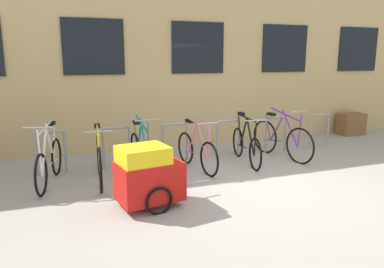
% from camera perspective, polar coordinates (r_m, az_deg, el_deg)
% --- Properties ---
extents(ground_plane, '(42.00, 42.00, 0.00)m').
position_cam_1_polar(ground_plane, '(6.42, 11.18, -7.80)').
color(ground_plane, '#9E998E').
extents(storefront_building, '(28.00, 6.79, 4.89)m').
position_cam_1_polar(storefront_building, '(12.15, -4.94, 13.22)').
color(storefront_building, tan).
rests_on(storefront_building, ground).
extents(bike_rack, '(6.56, 0.05, 0.82)m').
position_cam_1_polar(bike_rack, '(7.76, 1.61, -0.38)').
color(bike_rack, gray).
rests_on(bike_rack, ground).
extents(bicycle_white, '(0.53, 1.75, 1.10)m').
position_cam_1_polar(bicycle_white, '(6.74, -21.25, -4.00)').
color(bicycle_white, black).
rests_on(bicycle_white, ground).
extents(bicycle_pink, '(0.44, 1.62, 1.00)m').
position_cam_1_polar(bicycle_pink, '(7.11, 0.72, -2.57)').
color(bicycle_pink, black).
rests_on(bicycle_pink, ground).
extents(bicycle_teal, '(0.44, 1.72, 1.10)m').
position_cam_1_polar(bicycle_teal, '(6.96, -7.84, -2.88)').
color(bicycle_teal, black).
rests_on(bicycle_teal, ground).
extents(bicycle_yellow, '(0.44, 1.79, 1.00)m').
position_cam_1_polar(bicycle_yellow, '(6.62, -14.20, -3.72)').
color(bicycle_yellow, black).
rests_on(bicycle_yellow, ground).
extents(bicycle_black, '(0.45, 1.70, 1.01)m').
position_cam_1_polar(bicycle_black, '(7.63, 8.37, -1.68)').
color(bicycle_black, black).
rests_on(bicycle_black, ground).
extents(bicycle_purple, '(0.50, 1.78, 1.10)m').
position_cam_1_polar(bicycle_purple, '(8.14, 13.68, -0.78)').
color(bicycle_purple, black).
rests_on(bicycle_purple, ground).
extents(bike_trailer, '(1.48, 0.76, 0.92)m').
position_cam_1_polar(bike_trailer, '(5.35, -6.81, -6.39)').
color(bike_trailer, red).
rests_on(bike_trailer, ground).
extents(planter_box, '(0.70, 0.44, 0.60)m').
position_cam_1_polar(planter_box, '(11.22, 23.40, 1.43)').
color(planter_box, brown).
rests_on(planter_box, ground).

